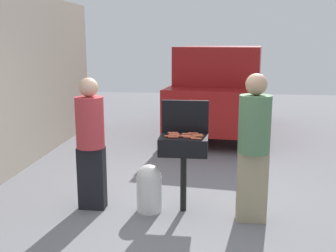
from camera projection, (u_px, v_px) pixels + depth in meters
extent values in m
plane|color=slate|center=(183.00, 208.00, 5.29)|extent=(24.00, 24.00, 0.00)
cube|color=#B2A893|center=(0.00, 84.00, 6.29)|extent=(0.24, 8.00, 2.97)
cylinder|color=black|center=(183.00, 182.00, 5.16)|extent=(0.08, 0.08, 0.76)
cube|color=black|center=(184.00, 145.00, 5.06)|extent=(0.60, 0.44, 0.22)
cube|color=black|center=(185.00, 117.00, 5.21)|extent=(0.60, 0.05, 0.42)
cylinder|color=#C6593D|center=(173.00, 133.00, 5.17)|extent=(0.13, 0.04, 0.03)
cylinder|color=#AD4228|center=(189.00, 137.00, 4.93)|extent=(0.13, 0.03, 0.03)
cylinder|color=#B74C33|center=(175.00, 134.00, 5.10)|extent=(0.13, 0.03, 0.03)
cylinder|color=#B74C33|center=(187.00, 134.00, 5.12)|extent=(0.13, 0.03, 0.03)
cylinder|color=#C6593D|center=(196.00, 139.00, 4.87)|extent=(0.13, 0.03, 0.03)
cylinder|color=#C6593D|center=(186.00, 136.00, 5.02)|extent=(0.13, 0.03, 0.03)
cylinder|color=#AD4228|center=(193.00, 133.00, 5.15)|extent=(0.13, 0.03, 0.03)
cylinder|color=#C6593D|center=(197.00, 135.00, 5.07)|extent=(0.13, 0.04, 0.03)
cylinder|color=#AD4228|center=(173.00, 137.00, 4.95)|extent=(0.13, 0.04, 0.03)
cylinder|color=#AD4228|center=(182.00, 136.00, 4.99)|extent=(0.13, 0.04, 0.03)
cylinder|color=#B74C33|center=(198.00, 136.00, 4.99)|extent=(0.13, 0.03, 0.03)
cylinder|color=#B74C33|center=(174.00, 135.00, 5.04)|extent=(0.13, 0.04, 0.03)
cylinder|color=#AD4228|center=(191.00, 137.00, 4.97)|extent=(0.13, 0.03, 0.03)
cylinder|color=#AD4228|center=(170.00, 136.00, 4.98)|extent=(0.13, 0.04, 0.03)
cylinder|color=silver|center=(149.00, 194.00, 5.17)|extent=(0.32, 0.32, 0.46)
sphere|color=silver|center=(149.00, 177.00, 5.13)|extent=(0.31, 0.31, 0.31)
cube|color=black|center=(92.00, 178.00, 5.24)|extent=(0.34, 0.19, 0.81)
cylinder|color=#B23338|center=(90.00, 122.00, 5.09)|extent=(0.36, 0.36, 0.65)
sphere|color=tan|center=(88.00, 87.00, 5.00)|extent=(0.24, 0.24, 0.24)
cube|color=gray|center=(252.00, 187.00, 4.86)|extent=(0.36, 0.20, 0.85)
cylinder|color=#4C724C|center=(255.00, 124.00, 4.70)|extent=(0.37, 0.37, 0.68)
sphere|color=tan|center=(256.00, 84.00, 4.61)|extent=(0.25, 0.25, 0.25)
cube|color=maroon|center=(221.00, 99.00, 9.73)|extent=(2.40, 4.59, 0.90)
cube|color=maroon|center=(221.00, 64.00, 9.36)|extent=(2.05, 2.79, 0.80)
cylinder|color=black|center=(258.00, 134.00, 8.15)|extent=(0.29, 0.66, 0.64)
cylinder|color=black|center=(170.00, 129.00, 8.55)|extent=(0.29, 0.66, 0.64)
cylinder|color=black|center=(260.00, 109.00, 11.08)|extent=(0.29, 0.66, 0.64)
cylinder|color=black|center=(194.00, 107.00, 11.49)|extent=(0.29, 0.66, 0.64)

